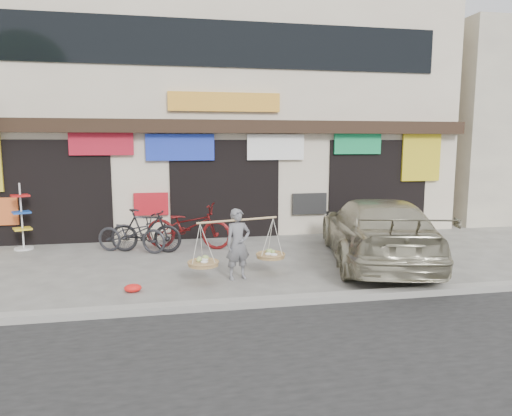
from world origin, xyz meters
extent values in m
plane|color=gray|center=(0.00, 0.00, 0.00)|extent=(70.00, 70.00, 0.00)
cube|color=gray|center=(0.00, -2.00, 0.06)|extent=(70.00, 0.25, 0.12)
cube|color=beige|center=(0.00, 6.50, 3.50)|extent=(14.00, 6.00, 7.00)
cube|color=black|center=(0.00, 3.48, 5.20)|extent=(12.00, 0.06, 1.20)
cube|color=black|center=(0.00, 3.35, 3.05)|extent=(14.00, 0.35, 0.35)
cube|color=black|center=(-4.50, 3.75, 1.35)|extent=(3.00, 0.60, 2.70)
cube|color=black|center=(0.00, 3.75, 1.35)|extent=(3.00, 0.60, 2.70)
cube|color=black|center=(4.50, 3.75, 1.35)|extent=(3.00, 0.60, 2.70)
cube|color=#B51629|center=(-3.20, 3.42, 2.60)|extent=(1.60, 0.08, 0.60)
cube|color=#1F39C4|center=(-1.20, 3.42, 2.50)|extent=(1.80, 0.08, 0.70)
cube|color=white|center=(1.40, 3.42, 2.50)|extent=(1.60, 0.08, 0.70)
cube|color=#159856|center=(3.80, 3.42, 2.60)|extent=(1.40, 0.08, 0.60)
cube|color=gold|center=(5.80, 3.42, 2.20)|extent=(1.20, 0.08, 1.40)
cube|color=red|center=(-2.00, 3.42, 1.00)|extent=(0.90, 0.08, 0.60)
cube|color=black|center=(2.40, 3.42, 0.90)|extent=(1.00, 0.08, 0.60)
cube|color=gold|center=(0.00, 3.42, 3.70)|extent=(3.00, 0.08, 0.50)
imported|color=slate|center=(-0.23, -0.47, 0.69)|extent=(0.57, 0.45, 1.37)
cylinder|color=tan|center=(-0.23, -0.47, 1.16)|extent=(1.61, 0.46, 0.04)
cylinder|color=#9F7C4C|center=(-0.92, -0.65, 0.38)|extent=(0.56, 0.56, 0.07)
ellipsoid|color=#A5BF66|center=(-0.92, -0.65, 0.44)|extent=(0.39, 0.39, 0.10)
cylinder|color=#9F7C4C|center=(0.45, -0.29, 0.38)|extent=(0.56, 0.56, 0.07)
ellipsoid|color=#A5BF66|center=(0.45, -0.29, 0.44)|extent=(0.39, 0.39, 0.10)
imported|color=#28292D|center=(-2.43, 2.15, 0.46)|extent=(1.86, 1.26, 0.93)
imported|color=black|center=(-2.10, 2.11, 0.53)|extent=(1.82, 0.96, 1.05)
imported|color=#5D1010|center=(-1.07, 2.32, 0.57)|extent=(2.28, 1.36, 1.13)
imported|color=#ABA68A|center=(2.93, 0.21, 0.71)|extent=(3.09, 5.25, 1.43)
cube|color=black|center=(3.48, 2.48, 0.55)|extent=(1.68, 0.49, 0.45)
cube|color=silver|center=(3.49, 2.54, 0.45)|extent=(0.44, 0.12, 0.12)
cylinder|color=silver|center=(-5.10, 2.97, 0.02)|extent=(0.45, 0.45, 0.04)
cylinder|color=silver|center=(-5.10, 2.97, 0.82)|extent=(0.04, 0.04, 1.65)
cube|color=yellow|center=(-5.10, 2.97, 0.52)|extent=(0.52, 0.52, 0.04)
cube|color=#194CB2|center=(-5.10, 2.97, 0.93)|extent=(0.52, 0.52, 0.04)
cube|color=red|center=(-5.10, 2.97, 1.34)|extent=(0.52, 0.52, 0.04)
ellipsoid|color=red|center=(-2.18, -0.90, 0.07)|extent=(0.31, 0.25, 0.14)
camera|label=1|loc=(-1.47, -8.95, 2.61)|focal=32.00mm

